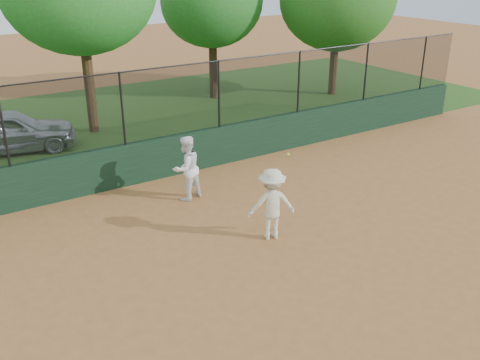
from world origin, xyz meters
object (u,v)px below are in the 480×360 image
parked_car (8,131)px  player_second (186,168)px  player_main (272,204)px  tree_3 (212,2)px

parked_car → player_second: size_ratio=2.39×
parked_car → player_main: bearing=-145.3°
parked_car → player_main: player_main is taller
player_second → player_main: player_main is taller
parked_car → tree_3: size_ratio=0.68×
player_main → player_second: bearing=102.0°
player_main → parked_car: bearing=112.3°
tree_3 → player_main: bearing=-114.4°
parked_car → player_main: 10.08m
parked_car → tree_3: 10.18m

